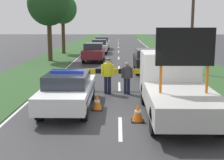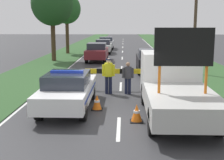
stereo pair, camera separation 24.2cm
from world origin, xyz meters
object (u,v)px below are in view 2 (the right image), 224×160
Objects in this scene: road_barrier at (120,72)px; police_officer at (109,73)px; queued_car_sedan_silver at (106,43)px; roadside_tree_near_right at (52,4)px; queued_car_sedan_black at (150,60)px; roadside_tree_near_left at (67,9)px; queued_car_van_white at (103,46)px; traffic_cone_near_police at (181,81)px; traffic_cone_near_truck at (154,90)px; queued_car_wagon_maroon at (97,52)px; utility_pole at (195,23)px; traffic_cone_behind_barrier at (137,113)px; pedestrian_civilian at (128,75)px; traffic_cone_centre_front at (97,102)px; work_truck at (174,85)px; police_car at (68,90)px.

police_officer reaches higher than road_barrier.
roadside_tree_near_right is at bearing 72.63° from queued_car_sedan_silver.
roadside_tree_near_left is (-8.08, 12.77, 3.97)m from queued_car_sedan_black.
queued_car_sedan_black is 13.89m from queued_car_van_white.
traffic_cone_near_police reaches higher than traffic_cone_near_truck.
utility_pole is (7.08, -6.57, 2.52)m from queued_car_wagon_maroon.
police_officer reaches higher than traffic_cone_behind_barrier.
traffic_cone_behind_barrier is at bearing -68.58° from roadside_tree_near_right.
police_officer is 4.17m from traffic_cone_near_police.
queued_car_sedan_black is 15.63m from roadside_tree_near_left.
queued_car_sedan_black is 1.01× the size of queued_car_wagon_maroon.
traffic_cone_behind_barrier is at bearing 96.46° from queued_car_van_white.
queued_car_wagon_maroon is 8.76m from roadside_tree_near_left.
queued_car_van_white is (-2.50, 20.10, -0.12)m from pedestrian_civilian.
road_barrier is 3.88m from traffic_cone_centre_front.
work_truck is 24.50m from roadside_tree_near_left.
queued_car_sedan_black is at bearing 107.32° from queued_car_van_white.
work_truck is at bearing -2.12° from police_car.
pedestrian_civilian is 15.03m from roadside_tree_near_right.
roadside_tree_near_left reaches higher than traffic_cone_behind_barrier.
traffic_cone_near_truck is 0.13× the size of queued_car_sedan_black.
traffic_cone_near_truck is (1.20, -0.49, -0.62)m from pedestrian_civilian.
traffic_cone_near_truck is at bearing -115.99° from utility_pole.
pedestrian_civilian is 8.07m from utility_pole.
traffic_cone_centre_front is 10.12m from queued_car_sedan_black.
roadside_tree_near_right is (-3.91, 0.11, 4.16)m from queued_car_wagon_maroon.
queued_car_sedan_silver is at bearing 98.01° from traffic_cone_near_truck.
traffic_cone_near_police is at bearing -106.89° from work_truck.
queued_car_sedan_silver is (-0.07, 28.47, 0.03)m from police_car.
work_truck is at bearing -106.44° from utility_pole.
traffic_cone_near_truck is at bearing -127.37° from traffic_cone_near_police.
road_barrier is 5.09× the size of traffic_cone_near_police.
road_barrier is at bearing 96.23° from queued_car_van_white.
work_truck is at bearing -6.72° from traffic_cone_centre_front.
police_car is 22.83m from queued_car_van_white.
traffic_cone_near_truck is 0.08× the size of roadside_tree_near_right.
roadside_tree_near_left reaches higher than traffic_cone_centre_front.
queued_car_sedan_black is at bearing 71.28° from police_car.
queued_car_sedan_black reaches higher than queued_car_van_white.
traffic_cone_near_police is 15.36m from roadside_tree_near_right.
roadside_tree_near_left reaches higher than police_car.
queued_car_wagon_maroon is (-3.80, 13.31, 0.55)m from traffic_cone_near_truck.
police_car is 23.06m from roadside_tree_near_left.
work_truck is 10.08× the size of traffic_cone_near_truck.
police_car is 28.47m from queued_car_sedan_silver.
traffic_cone_near_truck is (3.62, 2.24, -0.49)m from police_car.
roadside_tree_near_right reaches higher than road_barrier.
queued_car_sedan_silver is at bearing 72.63° from roadside_tree_near_right.
police_officer is 8.59m from utility_pole.
queued_car_van_white is 9.23m from roadside_tree_near_right.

